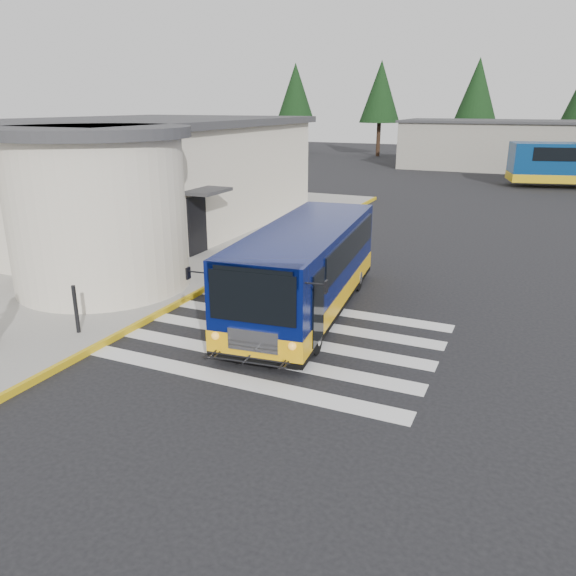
% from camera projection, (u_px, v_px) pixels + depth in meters
% --- Properties ---
extents(ground, '(140.00, 140.00, 0.00)m').
position_uv_depth(ground, '(305.00, 330.00, 14.53)').
color(ground, black).
rests_on(ground, ground).
extents(sidewalk, '(10.00, 34.00, 0.15)m').
position_uv_depth(sidewalk, '(128.00, 255.00, 21.48)').
color(sidewalk, gray).
rests_on(sidewalk, ground).
extents(curb_strip, '(0.12, 34.00, 0.16)m').
position_uv_depth(curb_strip, '(242.00, 269.00, 19.55)').
color(curb_strip, gold).
rests_on(curb_strip, ground).
extents(station_building, '(12.70, 18.70, 4.80)m').
position_uv_depth(station_building, '(133.00, 178.00, 23.93)').
color(station_building, beige).
rests_on(station_building, ground).
extents(crosswalk, '(8.00, 5.35, 0.01)m').
position_uv_depth(crosswalk, '(275.00, 338.00, 14.03)').
color(crosswalk, silver).
rests_on(crosswalk, ground).
extents(depot_building, '(26.40, 8.40, 4.20)m').
position_uv_depth(depot_building, '(558.00, 146.00, 47.93)').
color(depot_building, gray).
rests_on(depot_building, ground).
extents(tree_line, '(58.40, 4.40, 10.00)m').
position_uv_depth(tree_line, '(568.00, 90.00, 53.29)').
color(tree_line, black).
rests_on(tree_line, ground).
extents(transit_bus, '(3.50, 8.79, 2.43)m').
position_uv_depth(transit_bus, '(305.00, 272.00, 15.44)').
color(transit_bus, '#060F4B').
rests_on(transit_bus, ground).
extents(pedestrian_a, '(0.37, 0.56, 1.52)m').
position_uv_depth(pedestrian_a, '(69.00, 278.00, 15.73)').
color(pedestrian_a, black).
rests_on(pedestrian_a, sidewalk).
extents(bollard, '(0.10, 0.10, 1.23)m').
position_uv_depth(bollard, '(76.00, 309.00, 13.80)').
color(bollard, black).
rests_on(bollard, sidewalk).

